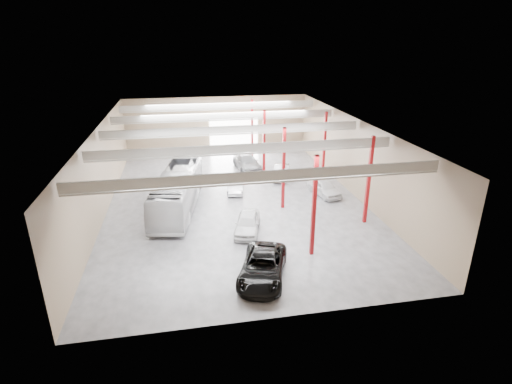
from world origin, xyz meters
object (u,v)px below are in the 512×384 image
object	(u,v)px
car_row_c	(247,162)
car_right_far	(324,188)
car_row_b	(235,184)
car_right_near	(281,172)
car_row_a	(247,223)
coach_bus	(178,190)
black_sedan	(263,267)

from	to	relation	value
car_row_c	car_right_far	world-z (taller)	car_row_c
car_row_b	car_right_near	xyz separation A→B (m)	(5.15, 2.61, -0.01)
car_row_a	coach_bus	bearing A→B (deg)	147.97
car_row_a	car_row_b	xyz separation A→B (m)	(0.29, 8.70, -0.04)
car_right_near	car_row_b	bearing A→B (deg)	-133.52
coach_bus	car_right_near	size ratio (longest dim) A/B	2.84
black_sedan	car_right_near	bearing A→B (deg)	91.32
car_right_near	car_row_a	bearing A→B (deg)	-96.06
car_row_c	car_right_near	xyz separation A→B (m)	(3.00, -3.69, -0.10)
black_sedan	car_row_a	distance (m)	6.24
black_sedan	car_row_c	xyz separation A→B (m)	(2.54, 21.24, 0.01)
car_row_b	car_right_near	size ratio (longest dim) A/B	1.01
coach_bus	car_right_near	bearing A→B (deg)	39.35
car_row_b	car_row_c	world-z (taller)	car_row_c
coach_bus	car_row_a	xyz separation A→B (m)	(5.05, -5.44, -0.92)
car_row_c	car_right_far	bearing A→B (deg)	-64.32
car_right_near	black_sedan	bearing A→B (deg)	-87.90
car_right_far	car_row_c	bearing A→B (deg)	111.53
car_right_far	black_sedan	bearing A→B (deg)	-135.62
coach_bus	car_row_b	xyz separation A→B (m)	(5.34, 3.27, -0.96)
coach_bus	car_right_far	world-z (taller)	coach_bus
car_right_near	coach_bus	bearing A→B (deg)	-131.13
coach_bus	car_right_near	xyz separation A→B (m)	(10.49, 5.87, -0.97)
coach_bus	car_row_a	world-z (taller)	coach_bus
black_sedan	car_row_a	xyz separation A→B (m)	(0.10, 6.24, -0.04)
black_sedan	car_row_b	distance (m)	14.95
car_right_near	car_right_far	bearing A→B (deg)	-42.08
car_row_a	car_right_near	world-z (taller)	car_row_a
black_sedan	car_row_b	bearing A→B (deg)	107.34
coach_bus	car_right_far	bearing A→B (deg)	13.00
black_sedan	car_right_near	distance (m)	18.40
coach_bus	black_sedan	world-z (taller)	coach_bus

